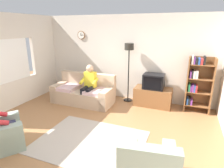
{
  "coord_description": "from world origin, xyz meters",
  "views": [
    {
      "loc": [
        1.86,
        -3.21,
        2.32
      ],
      "look_at": [
        0.25,
        0.82,
        1.0
      ],
      "focal_mm": 30.24,
      "sensor_mm": 36.0,
      "label": 1
    }
  ],
  "objects": [
    {
      "name": "back_wall_assembly",
      "position": [
        -0.0,
        2.66,
        1.35
      ],
      "size": [
        6.2,
        0.17,
        2.7
      ],
      "color": "silver",
      "rests_on": "ground_plane"
    },
    {
      "name": "floor_lamp",
      "position": [
        0.19,
        2.35,
        1.45
      ],
      "size": [
        0.28,
        0.28,
        1.85
      ],
      "color": "black",
      "rests_on": "ground_plane"
    },
    {
      "name": "ground_plane",
      "position": [
        0.0,
        0.0,
        0.0
      ],
      "size": [
        12.0,
        12.0,
        0.0
      ],
      "primitive_type": "plane",
      "color": "#9E6B42"
    },
    {
      "name": "bookshelf",
      "position": [
        2.2,
        2.32,
        0.85
      ],
      "size": [
        0.68,
        0.36,
        1.58
      ],
      "color": "brown",
      "rests_on": "ground_plane"
    },
    {
      "name": "tv",
      "position": [
        1.01,
        2.23,
        0.78
      ],
      "size": [
        0.6,
        0.49,
        0.44
      ],
      "color": "black",
      "rests_on": "tv_stand"
    },
    {
      "name": "tv_stand",
      "position": [
        1.01,
        2.25,
        0.28
      ],
      "size": [
        1.1,
        0.56,
        0.56
      ],
      "color": "brown",
      "rests_on": "ground_plane"
    },
    {
      "name": "person_on_couch",
      "position": [
        -0.81,
        1.58,
        0.7
      ],
      "size": [
        0.51,
        0.54,
        1.24
      ],
      "color": "yellow",
      "rests_on": "ground_plane"
    },
    {
      "name": "area_rug",
      "position": [
        0.15,
        -0.19,
        0.01
      ],
      "size": [
        2.2,
        1.7,
        0.01
      ],
      "primitive_type": "cube",
      "color": "#AD9E8E",
      "rests_on": "ground_plane"
    },
    {
      "name": "couch",
      "position": [
        -1.07,
        1.69,
        0.31
      ],
      "size": [
        1.9,
        0.89,
        0.9
      ],
      "color": "tan",
      "rests_on": "ground_plane"
    }
  ]
}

